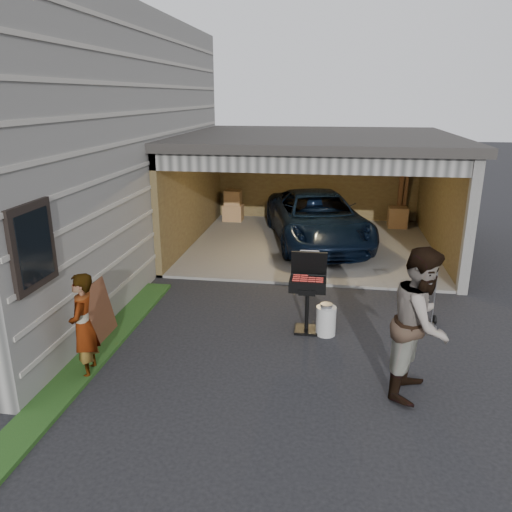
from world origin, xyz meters
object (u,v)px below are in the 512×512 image
Objects in this scene: man at (421,323)px; propane_tank at (326,321)px; bbq_grill at (308,286)px; plywood_panel at (98,313)px; minivan at (317,220)px; hand_truck at (426,315)px; woman at (83,326)px.

propane_tank is (-1.21, 1.52, -0.77)m from man.
bbq_grill is 1.38× the size of plywood_panel.
plywood_panel is (-3.28, -6.04, -0.19)m from minivan.
bbq_grill is at bearing -174.22° from hand_truck.
propane_tank is at bearing -168.50° from hand_truck.
minivan is at bearing 61.50° from plywood_panel.
man reaches higher than bbq_grill.
minivan and bbq_grill have the same top height.
man reaches higher than minivan.
minivan is at bearing 90.20° from bbq_grill.
bbq_grill is at bearing -103.61° from minivan.
woman is 1.15× the size of bbq_grill.
minivan is at bearing 33.79° from man.
plywood_panel is at bearing -175.23° from woman.
bbq_grill is 0.65m from propane_tank.
woman reaches higher than hand_truck.
hand_truck reaches higher than propane_tank.
hand_truck is at bearing 14.36° from bbq_grill.
man is 2.10× the size of plywood_panel.
propane_tank is 3.71m from plywood_panel.
propane_tank is at bearing 59.44° from man.
woman is 1.10m from plywood_panel.
propane_tank is (0.34, -5.27, -0.42)m from minivan.
woman reaches higher than minivan.
woman is 1.60× the size of hand_truck.
plywood_panel is (-3.62, -0.77, 0.23)m from propane_tank.
bbq_grill is at bearing 162.14° from propane_tank.
bbq_grill is 1.40× the size of hand_truck.
woman is at bearing -126.70° from minivan.
man is 2.12× the size of hand_truck.
propane_tank is 1.82m from hand_truck.
man is at bearing 81.78° from woman.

